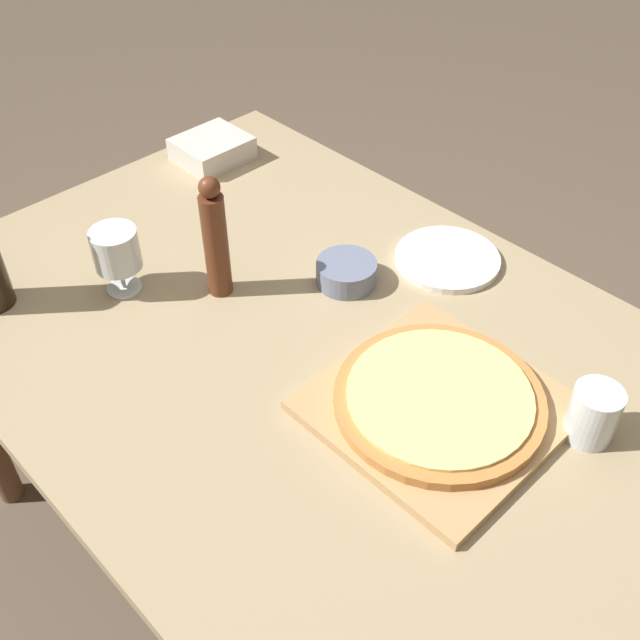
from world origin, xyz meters
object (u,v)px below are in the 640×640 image
wine_glass (116,251)px  small_bowl (346,272)px  pizza (439,399)px  pepper_mill (215,239)px

wine_glass → small_bowl: bearing=-41.0°
pizza → pepper_mill: (-0.06, 0.48, 0.09)m
pizza → pepper_mill: 0.49m
wine_glass → small_bowl: 0.43m
pepper_mill → small_bowl: pepper_mill is taller
small_bowl → pizza: bearing=-111.0°
pizza → small_bowl: 0.35m
pizza → small_bowl: small_bowl is taller
pizza → wine_glass: bearing=107.5°
wine_glass → pizza: bearing=-72.5°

